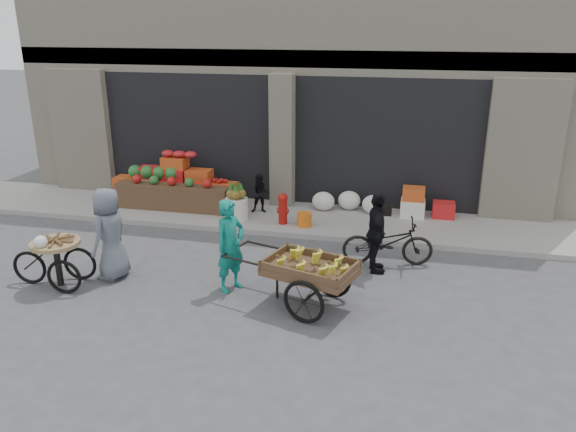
% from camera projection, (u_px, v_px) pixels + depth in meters
% --- Properties ---
extents(ground, '(80.00, 80.00, 0.00)m').
position_uv_depth(ground, '(214.00, 298.00, 9.47)').
color(ground, '#424244').
rests_on(ground, ground).
extents(sidewalk, '(18.00, 2.20, 0.12)m').
position_uv_depth(sidewalk, '(274.00, 217.00, 13.22)').
color(sidewalk, gray).
rests_on(sidewalk, ground).
extents(building, '(14.00, 6.45, 7.00)m').
position_uv_depth(building, '(307.00, 61.00, 15.76)').
color(building, beige).
rests_on(building, ground).
extents(fruit_display, '(3.10, 1.12, 1.24)m').
position_uv_depth(fruit_display, '(179.00, 182.00, 13.81)').
color(fruit_display, red).
rests_on(fruit_display, sidewalk).
extents(pineapple_bin, '(0.52, 0.52, 0.50)m').
position_uv_depth(pineapple_bin, '(237.00, 209.00, 12.82)').
color(pineapple_bin, silver).
rests_on(pineapple_bin, sidewalk).
extents(fire_hydrant, '(0.22, 0.22, 0.71)m').
position_uv_depth(fire_hydrant, '(283.00, 207.00, 12.50)').
color(fire_hydrant, '#A5140F').
rests_on(fire_hydrant, sidewalk).
extents(orange_bucket, '(0.32, 0.32, 0.30)m').
position_uv_depth(orange_bucket, '(304.00, 220.00, 12.42)').
color(orange_bucket, orange).
rests_on(orange_bucket, sidewalk).
extents(right_bay_goods, '(3.35, 0.60, 0.70)m').
position_uv_depth(right_bay_goods, '(388.00, 203.00, 13.11)').
color(right_bay_goods, silver).
rests_on(right_bay_goods, sidewalk).
extents(seated_person, '(0.51, 0.43, 0.93)m').
position_uv_depth(seated_person, '(260.00, 193.00, 13.22)').
color(seated_person, black).
rests_on(seated_person, sidewalk).
extents(banana_cart, '(2.56, 1.59, 1.00)m').
position_uv_depth(banana_cart, '(307.00, 265.00, 8.98)').
color(banana_cart, brown).
rests_on(banana_cart, ground).
extents(vendor_woman, '(0.63, 0.71, 1.63)m').
position_uv_depth(vendor_woman, '(230.00, 246.00, 9.55)').
color(vendor_woman, '#0F7769').
rests_on(vendor_woman, ground).
extents(tricycle_cart, '(1.44, 0.91, 0.95)m').
position_uv_depth(tricycle_cart, '(56.00, 256.00, 9.76)').
color(tricycle_cart, '#9E7F51').
rests_on(tricycle_cart, ground).
extents(vendor_grey, '(0.62, 0.88, 1.69)m').
position_uv_depth(vendor_grey, '(110.00, 234.00, 9.99)').
color(vendor_grey, slate).
rests_on(vendor_grey, ground).
extents(bicycle, '(1.79, 0.87, 0.90)m').
position_uv_depth(bicycle, '(388.00, 242.00, 10.68)').
color(bicycle, black).
rests_on(bicycle, ground).
extents(cyclist, '(0.51, 0.95, 1.53)m').
position_uv_depth(cyclist, '(376.00, 233.00, 10.25)').
color(cyclist, black).
rests_on(cyclist, ground).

